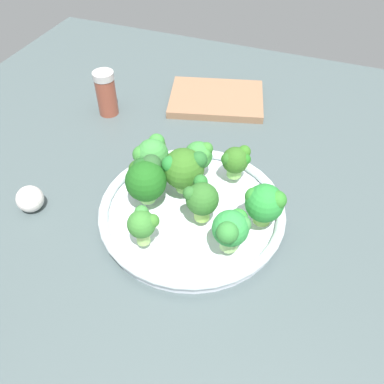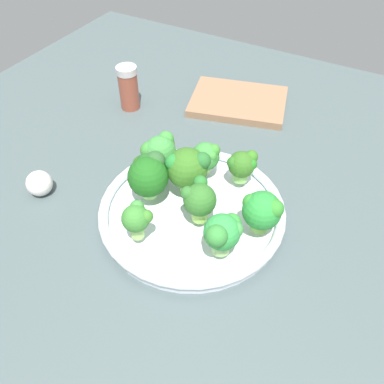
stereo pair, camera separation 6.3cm
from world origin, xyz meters
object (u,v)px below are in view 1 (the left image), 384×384
at_px(broccoli_floret_2, 142,224).
at_px(broccoli_floret_5, 152,153).
at_px(broccoli_floret_7, 265,203).
at_px(broccoli_floret_0, 184,169).
at_px(broccoli_floret_3, 199,155).
at_px(broccoli_floret_8, 236,160).
at_px(broccoli_floret_4, 146,178).
at_px(pepper_shaker, 106,93).
at_px(cutting_board, 216,99).
at_px(garlic_bulb, 30,199).
at_px(broccoli_floret_1, 232,228).
at_px(bowl, 192,211).
at_px(broccoli_floret_6, 202,197).

relative_size(broccoli_floret_2, broccoli_floret_5, 0.90).
bearing_deg(broccoli_floret_7, broccoli_floret_0, -9.49).
distance_m(broccoli_floret_2, broccoli_floret_7, 0.18).
relative_size(broccoli_floret_3, broccoli_floret_8, 1.03).
relative_size(broccoli_floret_5, broccoli_floret_7, 0.95).
distance_m(broccoli_floret_4, pepper_shaker, 0.30).
relative_size(broccoli_floret_4, broccoli_floret_7, 1.07).
bearing_deg(broccoli_floret_3, broccoli_floret_8, -170.42).
height_order(cutting_board, garlic_bulb, garlic_bulb).
distance_m(broccoli_floret_1, pepper_shaker, 0.45).
relative_size(garlic_bulb, pepper_shaker, 0.46).
bearing_deg(pepper_shaker, cutting_board, -148.64).
bearing_deg(broccoli_floret_7, garlic_bulb, 12.92).
relative_size(bowl, broccoli_floret_6, 4.57).
bearing_deg(broccoli_floret_7, pepper_shaker, -28.54).
bearing_deg(bowl, broccoli_floret_2, 66.18).
xyz_separation_m(broccoli_floret_0, broccoli_floret_1, (-0.11, 0.09, -0.00)).
distance_m(bowl, broccoli_floret_0, 0.07).
xyz_separation_m(bowl, broccoli_floret_8, (-0.04, -0.09, 0.05)).
bearing_deg(pepper_shaker, broccoli_floret_5, 138.44).
relative_size(broccoli_floret_5, garlic_bulb, 1.46).
height_order(broccoli_floret_2, cutting_board, broccoli_floret_2).
bearing_deg(bowl, broccoli_floret_7, -175.82).
relative_size(broccoli_floret_5, broccoli_floret_8, 1.18).
height_order(garlic_bulb, pepper_shaker, pepper_shaker).
distance_m(broccoli_floret_5, garlic_bulb, 0.21).
distance_m(broccoli_floret_2, broccoli_floret_5, 0.16).
height_order(broccoli_floret_2, broccoli_floret_5, broccoli_floret_5).
bearing_deg(bowl, broccoli_floret_4, 6.49).
bearing_deg(broccoli_floret_5, broccoli_floret_2, 109.96).
height_order(broccoli_floret_3, broccoli_floret_6, broccoli_floret_6).
bearing_deg(broccoli_floret_3, broccoli_floret_1, 125.21).
bearing_deg(broccoli_floret_7, broccoli_floret_8, -51.06).
height_order(broccoli_floret_2, pepper_shaker, pepper_shaker).
xyz_separation_m(broccoli_floret_1, broccoli_floret_6, (0.06, -0.04, -0.00)).
distance_m(bowl, broccoli_floret_6, 0.06).
bearing_deg(broccoli_floret_4, pepper_shaker, -48.46).
relative_size(broccoli_floret_6, broccoli_floret_7, 0.97).
relative_size(broccoli_floret_0, broccoli_floret_4, 1.06).
bearing_deg(broccoli_floret_3, broccoli_floret_5, 18.95).
bearing_deg(cutting_board, pepper_shaker, 31.36).
bearing_deg(broccoli_floret_5, garlic_bulb, 39.70).
xyz_separation_m(broccoli_floret_6, garlic_bulb, (0.28, 0.06, -0.05)).
height_order(broccoli_floret_5, broccoli_floret_7, broccoli_floret_7).
bearing_deg(bowl, broccoli_floret_8, -114.13).
relative_size(broccoli_floret_6, cutting_board, 0.32).
distance_m(broccoli_floret_3, garlic_bulb, 0.29).
xyz_separation_m(broccoli_floret_0, broccoli_floret_7, (-0.14, 0.02, -0.01)).
distance_m(garlic_bulb, pepper_shaker, 0.30).
bearing_deg(pepper_shaker, broccoli_floret_0, 143.04).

